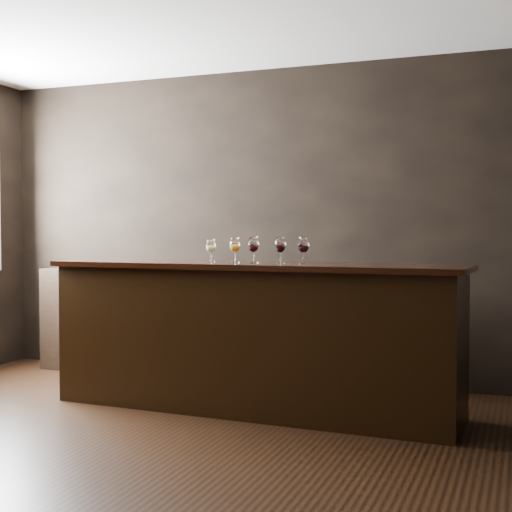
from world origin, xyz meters
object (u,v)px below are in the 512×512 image
(glass_red_a, at_px, (253,245))
(back_bar_shelf, at_px, (174,323))
(glass_red_b, at_px, (280,245))
(glass_white, at_px, (211,247))
(glass_amber, at_px, (235,246))
(glass_red_c, at_px, (304,246))
(bar_counter, at_px, (253,339))

(glass_red_a, bearing_deg, back_bar_shelf, 140.33)
(back_bar_shelf, bearing_deg, glass_red_b, -35.11)
(back_bar_shelf, relative_size, glass_white, 15.71)
(glass_amber, height_order, glass_red_c, glass_red_c)
(back_bar_shelf, relative_size, glass_red_b, 14.03)
(back_bar_shelf, height_order, glass_red_c, glass_red_c)
(glass_amber, relative_size, glass_red_b, 0.95)
(glass_amber, distance_m, glass_red_c, 0.53)
(bar_counter, bearing_deg, back_bar_shelf, 142.98)
(bar_counter, relative_size, glass_amber, 16.52)
(back_bar_shelf, bearing_deg, bar_counter, -39.44)
(glass_white, xyz_separation_m, glass_red_a, (0.37, -0.05, 0.02))
(back_bar_shelf, xyz_separation_m, glass_red_b, (1.37, -0.96, 0.75))
(glass_red_b, bearing_deg, back_bar_shelf, 144.89)
(glass_white, xyz_separation_m, glass_red_b, (0.58, -0.05, 0.01))
(bar_counter, height_order, glass_amber, glass_amber)
(glass_red_a, xyz_separation_m, glass_red_c, (0.37, 0.04, -0.00))
(back_bar_shelf, relative_size, glass_amber, 14.72)
(bar_counter, distance_m, back_bar_shelf, 1.48)
(back_bar_shelf, relative_size, glass_red_a, 13.89)
(back_bar_shelf, bearing_deg, glass_red_a, -39.67)
(bar_counter, height_order, glass_red_b, glass_red_b)
(glass_white, height_order, glass_red_a, glass_red_a)
(glass_amber, relative_size, glass_red_c, 0.97)
(glass_red_b, bearing_deg, glass_amber, 175.57)
(glass_amber, bearing_deg, back_bar_shelf, 136.89)
(glass_red_a, relative_size, glass_red_b, 1.01)
(bar_counter, relative_size, glass_red_b, 15.74)
(back_bar_shelf, bearing_deg, glass_white, -49.08)
(bar_counter, xyz_separation_m, glass_red_b, (0.22, -0.02, 0.70))
(glass_red_a, height_order, glass_red_b, glass_red_a)
(bar_counter, relative_size, glass_red_a, 15.59)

